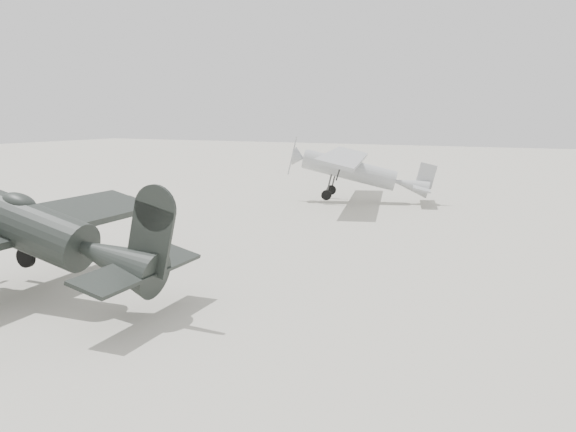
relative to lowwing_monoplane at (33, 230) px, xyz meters
The scene contains 3 objects.
ground 4.87m from the lowwing_monoplane, 40.51° to the left, with size 160.00×160.00×0.00m, color #ACA798.
lowwing_monoplane is the anchor object (origin of this frame).
highwing_monoplane 20.14m from the lowwing_monoplane, 85.53° to the left, with size 8.11×11.31×3.21m.
Camera 1 is at (8.95, -12.70, 4.83)m, focal length 35.00 mm.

